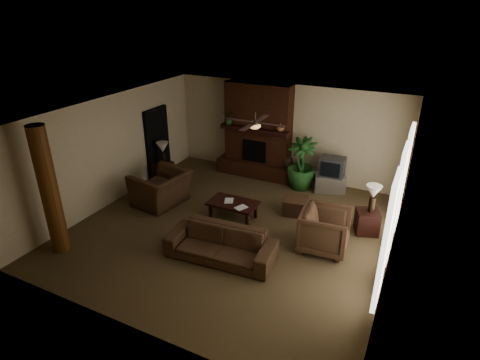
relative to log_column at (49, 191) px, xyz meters
The scene contains 23 objects.
room_shell 3.80m from the log_column, 39.13° to the left, with size 7.00×7.00×7.00m.
fireplace 6.02m from the log_column, 69.07° to the left, with size 2.40×0.70×2.80m.
windows 6.91m from the log_column, 22.11° to the left, with size 0.08×3.65×2.35m.
log_column is the anchor object (origin of this frame).
doorway 4.24m from the log_column, 96.65° to the left, with size 0.10×1.00×2.10m, color black.
ceiling_fan 4.45m from the log_column, 38.87° to the left, with size 1.35×1.35×0.37m.
sofa 3.63m from the log_column, 21.03° to the left, with size 2.27×0.66×0.89m, color #442D1D.
armchair_left 2.92m from the log_column, 75.91° to the left, with size 1.35×0.88×1.18m, color #442D1D.
armchair_right 5.76m from the log_column, 26.38° to the left, with size 1.00×0.94×1.03m, color #442D1D.
coffee_table 4.09m from the log_column, 46.38° to the left, with size 1.20×0.70×0.43m.
ottoman 5.67m from the log_column, 43.14° to the left, with size 0.60×0.60×0.40m, color #442D1D.
tv_stand 7.12m from the log_column, 50.36° to the left, with size 0.85×0.50×0.50m, color #BABABC.
tv 7.06m from the log_column, 49.92° to the left, with size 0.68×0.56×0.52m.
floor_vase 6.45m from the log_column, 60.52° to the left, with size 0.34×0.34×0.77m.
floor_plant 6.49m from the log_column, 55.13° to the left, with size 0.83×1.47×0.83m, color #255421.
side_table_left 4.08m from the log_column, 92.32° to the left, with size 0.50×0.50×0.55m, color black.
lamp_left 3.97m from the log_column, 91.82° to the left, with size 0.40×0.40×0.65m.
side_table_right 6.95m from the log_column, 31.95° to the left, with size 0.50×0.50×0.55m, color black.
lamp_right 6.91m from the log_column, 31.93° to the left, with size 0.37×0.37×0.65m.
mantel_plant 5.55m from the log_column, 76.14° to the left, with size 0.38×0.42×0.33m, color #255421.
mantel_vase 6.15m from the log_column, 61.29° to the left, with size 0.22×0.23×0.22m, color #98623C.
book_a 3.87m from the log_column, 48.18° to the left, with size 0.22×0.03×0.29m, color #999999.
book_b 4.09m from the log_column, 42.83° to the left, with size 0.21×0.02×0.29m, color #999999.
Camera 1 is at (3.70, -7.12, 4.95)m, focal length 29.46 mm.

